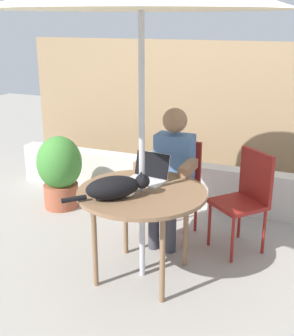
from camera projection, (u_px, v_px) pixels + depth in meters
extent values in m
plane|color=gray|center=(142.00, 274.00, 3.61)|extent=(14.00, 14.00, 0.00)
cube|color=#937756|center=(216.00, 116.00, 5.31)|extent=(4.98, 0.08, 1.74)
cube|color=beige|center=(197.00, 185.00, 4.90)|extent=(4.48, 0.20, 0.47)
cylinder|color=brown|center=(142.00, 192.00, 3.38)|extent=(1.00, 1.00, 0.03)
cylinder|color=brown|center=(186.00, 227.00, 3.64)|extent=(0.04, 0.04, 0.71)
cylinder|color=brown|center=(125.00, 216.00, 3.84)|extent=(0.04, 0.04, 0.71)
cylinder|color=brown|center=(95.00, 245.00, 3.36)|extent=(0.04, 0.04, 0.71)
cylinder|color=brown|center=(162.00, 259.00, 3.16)|extent=(0.04, 0.04, 0.71)
cylinder|color=#B7B7BC|center=(142.00, 146.00, 3.26)|extent=(0.04, 0.04, 2.17)
cube|color=maroon|center=(174.00, 193.00, 4.12)|extent=(0.40, 0.40, 0.04)
cube|color=maroon|center=(180.00, 163.00, 4.21)|extent=(0.40, 0.04, 0.44)
cylinder|color=maroon|center=(196.00, 211.00, 4.29)|extent=(0.03, 0.03, 0.42)
cylinder|color=maroon|center=(163.00, 206.00, 4.41)|extent=(0.03, 0.03, 0.42)
cylinder|color=maroon|center=(150.00, 219.00, 4.11)|extent=(0.03, 0.03, 0.42)
cylinder|color=maroon|center=(185.00, 225.00, 3.99)|extent=(0.03, 0.03, 0.42)
cube|color=maroon|center=(238.00, 204.00, 3.87)|extent=(0.56, 0.56, 0.04)
cube|color=maroon|center=(256.00, 175.00, 3.87)|extent=(0.33, 0.29, 0.44)
cylinder|color=maroon|center=(264.00, 232.00, 3.87)|extent=(0.03, 0.03, 0.42)
cylinder|color=maroon|center=(239.00, 217.00, 4.16)|extent=(0.03, 0.03, 0.42)
cylinder|color=maroon|center=(209.00, 224.00, 4.01)|extent=(0.03, 0.03, 0.42)
cylinder|color=maroon|center=(232.00, 240.00, 3.73)|extent=(0.03, 0.03, 0.42)
cube|color=#4C72A5|center=(174.00, 163.00, 4.03)|extent=(0.34, 0.20, 0.54)
sphere|color=#936B4C|center=(175.00, 120.00, 3.89)|extent=(0.22, 0.22, 0.22)
cube|color=#383842|center=(160.00, 190.00, 4.00)|extent=(0.12, 0.30, 0.12)
cylinder|color=#383842|center=(154.00, 225.00, 3.96)|extent=(0.10, 0.10, 0.46)
cube|color=#383842|center=(177.00, 193.00, 3.94)|extent=(0.12, 0.30, 0.12)
cylinder|color=#383842|center=(171.00, 228.00, 3.90)|extent=(0.10, 0.10, 0.46)
cube|color=#936B4C|center=(145.00, 162.00, 3.90)|extent=(0.08, 0.32, 0.08)
cube|color=#936B4C|center=(188.00, 168.00, 3.75)|extent=(0.08, 0.32, 0.08)
cube|color=silver|center=(145.00, 181.00, 3.55)|extent=(0.33, 0.26, 0.02)
cube|color=black|center=(152.00, 165.00, 3.60)|extent=(0.31, 0.10, 0.20)
cube|color=silver|center=(153.00, 164.00, 3.61)|extent=(0.31, 0.10, 0.20)
ellipsoid|color=black|center=(113.00, 188.00, 3.20)|extent=(0.42, 0.41, 0.17)
sphere|color=black|center=(142.00, 181.00, 3.26)|extent=(0.11, 0.11, 0.11)
ellipsoid|color=white|center=(127.00, 191.00, 3.24)|extent=(0.17, 0.17, 0.09)
cylinder|color=black|center=(74.00, 199.00, 3.15)|extent=(0.16, 0.15, 0.04)
cone|color=black|center=(144.00, 176.00, 3.22)|extent=(0.04, 0.04, 0.03)
cone|color=black|center=(141.00, 174.00, 3.28)|extent=(0.04, 0.04, 0.03)
cylinder|color=#9E5138|center=(62.00, 195.00, 4.88)|extent=(0.38, 0.38, 0.26)
ellipsoid|color=#3D7F33|center=(59.00, 163.00, 4.76)|extent=(0.48, 0.48, 0.58)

